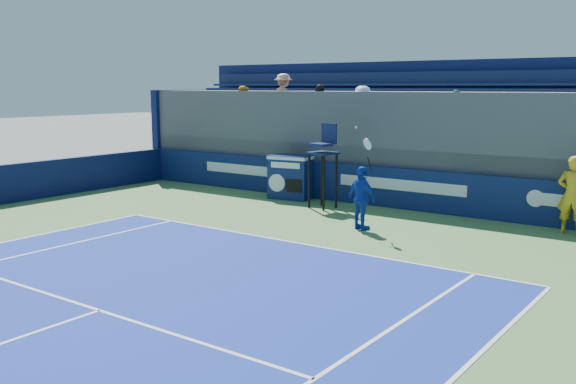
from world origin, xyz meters
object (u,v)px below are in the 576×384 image
Objects in this scene: umpire_chair at (324,156)px; ball_person at (572,195)px; match_clock at (290,176)px; tennis_player at (362,198)px.

ball_person is at bearing 6.12° from umpire_chair.
umpire_chair is at bearing 1.49° from ball_person.
tennis_player is (4.03, -2.54, 0.07)m from match_clock.
ball_person is 1.35× the size of match_clock.
ball_person is 6.72m from umpire_chair.
umpire_chair reaches higher than match_clock.
match_clock is at bearing -4.33° from ball_person.
umpire_chair is 3.09m from tennis_player.
match_clock is 4.76m from tennis_player.
umpire_chair is 0.96× the size of tennis_player.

